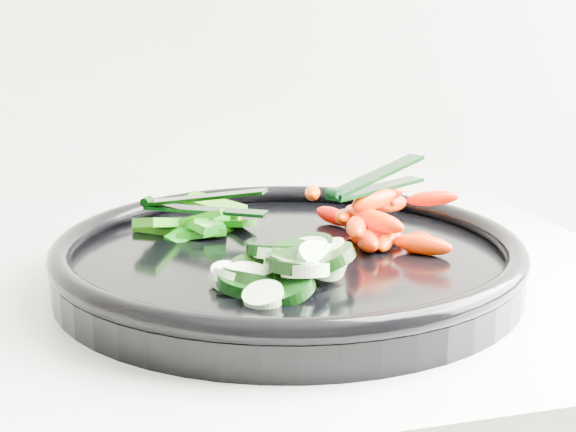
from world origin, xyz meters
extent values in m
cylinder|color=black|center=(0.70, 1.63, 0.94)|extent=(0.43, 0.43, 0.02)
torus|color=black|center=(0.70, 1.63, 0.96)|extent=(0.43, 0.43, 0.02)
cylinder|color=black|center=(0.67, 1.54, 0.96)|extent=(0.06, 0.06, 0.03)
cylinder|color=beige|center=(0.65, 1.53, 0.96)|extent=(0.04, 0.04, 0.02)
cylinder|color=black|center=(0.65, 1.57, 0.96)|extent=(0.05, 0.06, 0.03)
cylinder|color=#D4ECBC|center=(0.64, 1.57, 0.96)|extent=(0.05, 0.05, 0.03)
cylinder|color=black|center=(0.66, 1.58, 0.96)|extent=(0.05, 0.05, 0.02)
cylinder|color=beige|center=(0.64, 1.57, 0.96)|extent=(0.04, 0.04, 0.02)
cylinder|color=black|center=(0.67, 1.58, 0.96)|extent=(0.05, 0.06, 0.02)
cylinder|color=beige|center=(0.67, 1.60, 0.96)|extent=(0.04, 0.04, 0.02)
cylinder|color=black|center=(0.66, 1.56, 0.96)|extent=(0.05, 0.05, 0.01)
cylinder|color=beige|center=(0.66, 1.57, 0.96)|extent=(0.03, 0.03, 0.01)
cylinder|color=black|center=(0.65, 1.56, 0.96)|extent=(0.06, 0.06, 0.02)
cylinder|color=beige|center=(0.65, 1.57, 0.96)|extent=(0.04, 0.04, 0.02)
cylinder|color=black|center=(0.71, 1.56, 0.97)|extent=(0.06, 0.06, 0.03)
cylinder|color=beige|center=(0.71, 1.58, 0.97)|extent=(0.05, 0.05, 0.02)
cylinder|color=black|center=(0.68, 1.60, 0.97)|extent=(0.06, 0.06, 0.02)
cylinder|color=beige|center=(0.68, 1.59, 0.97)|extent=(0.04, 0.04, 0.02)
cylinder|color=black|center=(0.68, 1.56, 0.97)|extent=(0.04, 0.04, 0.02)
cylinder|color=beige|center=(0.68, 1.56, 0.97)|extent=(0.04, 0.04, 0.02)
cylinder|color=black|center=(0.69, 1.57, 0.97)|extent=(0.06, 0.06, 0.03)
cylinder|color=#D8FAC8|center=(0.71, 1.56, 0.97)|extent=(0.05, 0.05, 0.03)
cylinder|color=black|center=(0.70, 1.59, 0.97)|extent=(0.05, 0.05, 0.02)
cylinder|color=beige|center=(0.70, 1.58, 0.97)|extent=(0.05, 0.05, 0.02)
cylinder|color=black|center=(0.69, 1.56, 0.97)|extent=(0.07, 0.07, 0.02)
cylinder|color=beige|center=(0.69, 1.55, 0.97)|extent=(0.04, 0.04, 0.02)
ellipsoid|color=#E95A00|center=(0.78, 1.62, 0.96)|extent=(0.03, 0.04, 0.02)
ellipsoid|color=#FB2900|center=(0.77, 1.63, 0.96)|extent=(0.05, 0.03, 0.02)
ellipsoid|color=red|center=(0.80, 1.60, 0.96)|extent=(0.05, 0.04, 0.02)
ellipsoid|color=red|center=(0.81, 1.62, 0.96)|extent=(0.02, 0.04, 0.02)
ellipsoid|color=#FF4500|center=(0.77, 1.65, 0.96)|extent=(0.02, 0.04, 0.02)
ellipsoid|color=red|center=(0.76, 1.62, 0.96)|extent=(0.02, 0.05, 0.02)
ellipsoid|color=red|center=(0.78, 1.65, 0.96)|extent=(0.04, 0.02, 0.02)
ellipsoid|color=#ED5D00|center=(0.78, 1.71, 0.96)|extent=(0.03, 0.05, 0.03)
ellipsoid|color=#F30E00|center=(0.76, 1.70, 0.96)|extent=(0.03, 0.05, 0.02)
ellipsoid|color=#FB1E00|center=(0.75, 1.62, 0.98)|extent=(0.03, 0.05, 0.02)
ellipsoid|color=#FA5600|center=(0.80, 1.69, 0.98)|extent=(0.01, 0.04, 0.02)
ellipsoid|color=#FF5500|center=(0.77, 1.66, 0.98)|extent=(0.03, 0.05, 0.02)
ellipsoid|color=#FF3400|center=(0.77, 1.63, 0.98)|extent=(0.05, 0.06, 0.02)
ellipsoid|color=#F33300|center=(0.75, 1.65, 0.98)|extent=(0.03, 0.04, 0.02)
ellipsoid|color=#FE5100|center=(0.81, 1.68, 0.98)|extent=(0.05, 0.04, 0.02)
ellipsoid|color=red|center=(0.79, 1.66, 0.99)|extent=(0.05, 0.03, 0.02)
ellipsoid|color=#FD5100|center=(0.73, 1.68, 0.99)|extent=(0.02, 0.04, 0.02)
ellipsoid|color=red|center=(0.78, 1.64, 0.99)|extent=(0.05, 0.03, 0.02)
ellipsoid|color=#F01800|center=(0.83, 1.64, 0.99)|extent=(0.05, 0.03, 0.02)
cube|color=#09670C|center=(0.65, 1.71, 0.96)|extent=(0.03, 0.06, 0.02)
cube|color=#146309|center=(0.65, 1.70, 0.96)|extent=(0.05, 0.05, 0.03)
cube|color=#09670C|center=(0.67, 1.72, 0.96)|extent=(0.03, 0.05, 0.02)
cube|color=#0A6109|center=(0.64, 1.69, 0.96)|extent=(0.04, 0.03, 0.01)
cube|color=#0A6F10|center=(0.64, 1.71, 0.96)|extent=(0.06, 0.06, 0.02)
cube|color=#11750B|center=(0.60, 1.72, 0.96)|extent=(0.04, 0.04, 0.01)
cube|color=#106E0A|center=(0.63, 1.72, 0.96)|extent=(0.04, 0.07, 0.03)
cube|color=#246D0A|center=(0.64, 1.71, 0.97)|extent=(0.05, 0.04, 0.02)
cube|color=#1A6609|center=(0.60, 1.70, 0.97)|extent=(0.05, 0.06, 0.02)
cube|color=#1F6E0A|center=(0.66, 1.75, 0.97)|extent=(0.06, 0.05, 0.02)
cylinder|color=black|center=(0.74, 1.63, 1.00)|extent=(0.01, 0.01, 0.01)
cube|color=black|center=(0.78, 1.65, 1.00)|extent=(0.10, 0.07, 0.00)
cube|color=black|center=(0.78, 1.65, 1.01)|extent=(0.10, 0.07, 0.02)
cylinder|color=black|center=(0.60, 1.74, 0.98)|extent=(0.01, 0.01, 0.01)
cube|color=black|center=(0.65, 1.71, 0.97)|extent=(0.10, 0.07, 0.00)
cube|color=black|center=(0.65, 1.71, 0.99)|extent=(0.10, 0.07, 0.02)
camera|label=1|loc=(0.54, 1.04, 1.15)|focal=50.00mm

